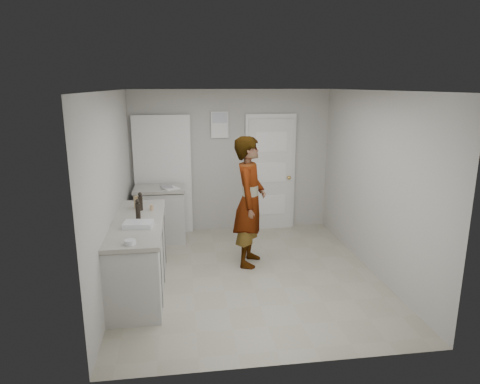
{
  "coord_description": "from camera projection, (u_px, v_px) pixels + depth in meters",
  "views": [
    {
      "loc": [
        -0.88,
        -5.43,
        2.57
      ],
      "look_at": [
        -0.06,
        0.4,
        1.09
      ],
      "focal_mm": 32.0,
      "sensor_mm": 36.0,
      "label": 1
    }
  ],
  "objects": [
    {
      "name": "papers",
      "position": [
        170.0,
        188.0,
        7.0
      ],
      "size": [
        0.33,
        0.36,
        0.01
      ],
      "primitive_type": "cube",
      "rotation": [
        0.0,
        0.0,
        0.51
      ],
      "color": "white",
      "rests_on": "side_counter"
    },
    {
      "name": "main_counter",
      "position": [
        139.0,
        257.0,
        5.47
      ],
      "size": [
        0.64,
        1.96,
        0.93
      ],
      "color": "beige",
      "rests_on": "ground"
    },
    {
      "name": "oil_cruet_a",
      "position": [
        140.0,
        202.0,
        5.74
      ],
      "size": [
        0.06,
        0.06,
        0.25
      ],
      "color": "black",
      "rests_on": "main_counter"
    },
    {
      "name": "side_counter",
      "position": [
        161.0,
        216.0,
        7.17
      ],
      "size": [
        0.84,
        0.61,
        0.93
      ],
      "color": "beige",
      "rests_on": "ground"
    },
    {
      "name": "person",
      "position": [
        250.0,
        202.0,
        6.13
      ],
      "size": [
        0.65,
        0.8,
        1.88
      ],
      "primitive_type": "imported",
      "rotation": [
        0.0,
        0.0,
        1.24
      ],
      "color": "silver",
      "rests_on": "ground"
    },
    {
      "name": "spice_jar",
      "position": [
        152.0,
        208.0,
        5.77
      ],
      "size": [
        0.05,
        0.05,
        0.07
      ],
      "primitive_type": "cylinder",
      "color": "tan",
      "rests_on": "main_counter"
    },
    {
      "name": "baking_dish",
      "position": [
        138.0,
        224.0,
        5.1
      ],
      "size": [
        0.36,
        0.28,
        0.06
      ],
      "rotation": [
        0.0,
        0.0,
        -0.11
      ],
      "color": "silver",
      "rests_on": "main_counter"
    },
    {
      "name": "room_shell",
      "position": [
        222.0,
        175.0,
        7.56
      ],
      "size": [
        4.0,
        4.0,
        4.0
      ],
      "color": "#B1AEA7",
      "rests_on": "ground"
    },
    {
      "name": "ground",
      "position": [
        249.0,
        275.0,
        5.96
      ],
      "size": [
        4.0,
        4.0,
        0.0
      ],
      "primitive_type": "plane",
      "color": "#A09B86",
      "rests_on": "ground"
    },
    {
      "name": "cake_mix_box",
      "position": [
        138.0,
        202.0,
        5.86
      ],
      "size": [
        0.11,
        0.07,
        0.17
      ],
      "primitive_type": "cube",
      "rotation": [
        0.0,
        0.0,
        0.3
      ],
      "color": "#9B7B4D",
      "rests_on": "main_counter"
    },
    {
      "name": "oil_cruet_b",
      "position": [
        138.0,
        210.0,
        5.32
      ],
      "size": [
        0.06,
        0.06,
        0.27
      ],
      "color": "black",
      "rests_on": "main_counter"
    },
    {
      "name": "egg_bowl",
      "position": [
        130.0,
        242.0,
        4.54
      ],
      "size": [
        0.12,
        0.12,
        0.05
      ],
      "color": "silver",
      "rests_on": "main_counter"
    }
  ]
}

